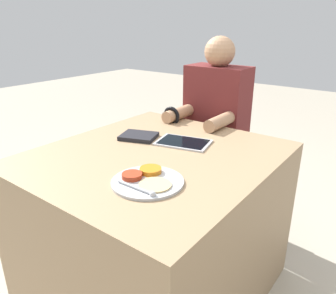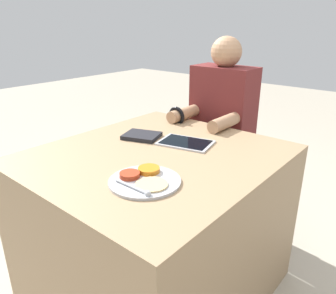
{
  "view_description": "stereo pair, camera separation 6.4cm",
  "coord_description": "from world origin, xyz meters",
  "px_view_note": "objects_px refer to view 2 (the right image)",
  "views": [
    {
      "loc": [
        0.85,
        -1.03,
        1.3
      ],
      "look_at": [
        0.09,
        -0.03,
        0.81
      ],
      "focal_mm": 35.0,
      "sensor_mm": 36.0,
      "label": 1
    },
    {
      "loc": [
        0.9,
        -0.99,
        1.3
      ],
      "look_at": [
        0.09,
        -0.03,
        0.81
      ],
      "focal_mm": 35.0,
      "sensor_mm": 36.0,
      "label": 2
    }
  ],
  "objects_px": {
    "thali_tray": "(144,180)",
    "red_notebook": "(142,136)",
    "tablet_device": "(186,143)",
    "person_diner": "(220,143)"
  },
  "relations": [
    {
      "from": "red_notebook",
      "to": "tablet_device",
      "type": "relative_size",
      "value": 0.74
    },
    {
      "from": "red_notebook",
      "to": "tablet_device",
      "type": "distance_m",
      "value": 0.23
    },
    {
      "from": "red_notebook",
      "to": "person_diner",
      "type": "xyz_separation_m",
      "value": [
        0.1,
        0.6,
        -0.18
      ]
    },
    {
      "from": "thali_tray",
      "to": "tablet_device",
      "type": "relative_size",
      "value": 0.94
    },
    {
      "from": "thali_tray",
      "to": "red_notebook",
      "type": "height_order",
      "value": "thali_tray"
    },
    {
      "from": "thali_tray",
      "to": "tablet_device",
      "type": "height_order",
      "value": "thali_tray"
    },
    {
      "from": "thali_tray",
      "to": "person_diner",
      "type": "relative_size",
      "value": 0.22
    },
    {
      "from": "thali_tray",
      "to": "red_notebook",
      "type": "bearing_deg",
      "value": 135.5
    },
    {
      "from": "thali_tray",
      "to": "red_notebook",
      "type": "relative_size",
      "value": 1.27
    },
    {
      "from": "person_diner",
      "to": "thali_tray",
      "type": "bearing_deg",
      "value": -75.24
    }
  ]
}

